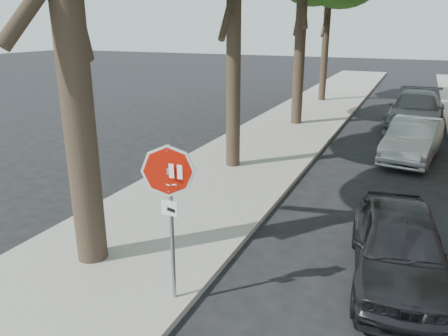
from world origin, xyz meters
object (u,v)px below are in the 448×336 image
Objects in this scene: car_a at (400,246)px; car_b at (413,140)px; stop_sign at (170,194)px; car_c at (416,111)px.

car_a is 8.19m from car_b.
car_b reaches higher than car_a.
stop_sign reaches higher than car_c.
car_b is at bearing 82.41° from car_a.
car_a is at bearing -86.85° from car_c.
stop_sign is 4.19m from car_a.
car_a is 0.95× the size of car_b.
car_c is (3.26, 15.57, -1.15)m from stop_sign.
stop_sign is at bearing -153.40° from car_a.
car_c reaches higher than car_b.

